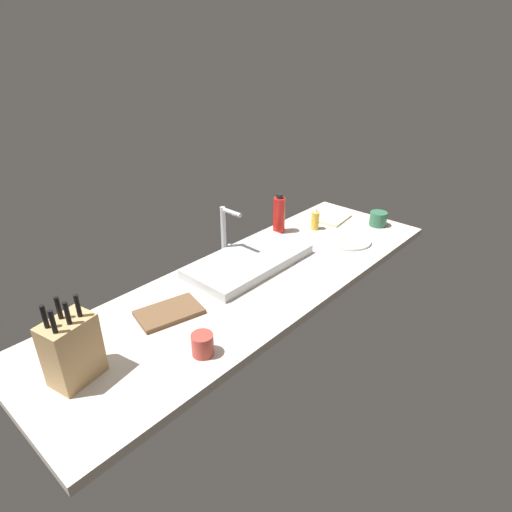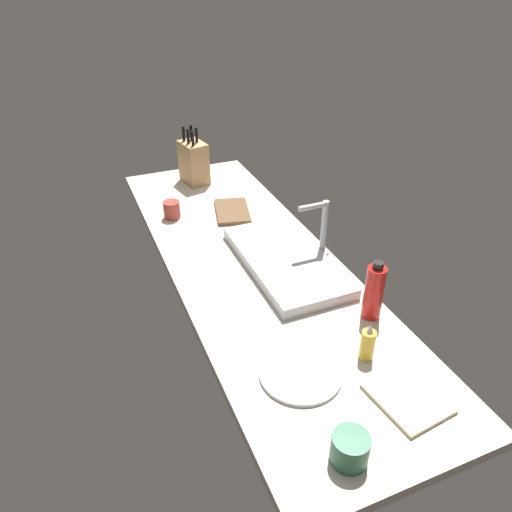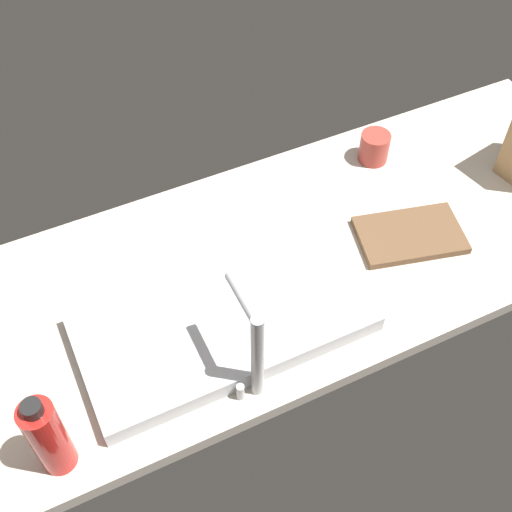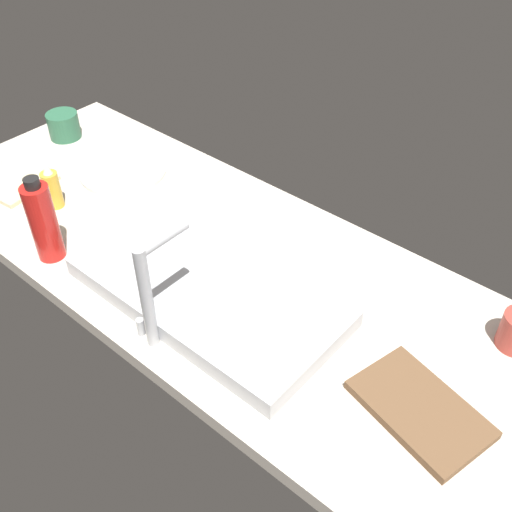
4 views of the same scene
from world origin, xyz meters
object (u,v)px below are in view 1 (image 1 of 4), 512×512
Objects in this scene: sink_basin at (249,261)px; water_bottle at (279,215)px; faucet at (226,228)px; ceramic_cup at (203,344)px; coffee_mug at (378,219)px; knife_block at (72,350)px; dinner_plate at (348,240)px; cutting_board at (169,312)px; soap_bottle at (315,220)px; dish_towel at (331,218)px.

sink_basin is 2.77× the size of water_bottle.
faucet is at bearing 177.92° from water_bottle.
ceramic_cup is (-54.01, -44.15, -10.12)cm from faucet.
water_bottle is 55.01cm from coffee_mug.
faucet is at bearing 155.77° from coffee_mug.
knife_block reaches higher than dinner_plate.
knife_block is at bearing -171.51° from cutting_board.
knife_block is at bearing 175.79° from dinner_plate.
water_bottle is 2.74× the size of ceramic_cup.
knife_block is at bearing -164.51° from faucet.
coffee_mug is at bearing -39.84° from soap_bottle.
ceramic_cup reaches higher than dinner_plate.
ceramic_cup is at bearing -151.09° from sink_basin.
ceramic_cup is (32.66, -20.12, -6.93)cm from knife_block.
water_bottle reaches higher than cutting_board.
knife_block is 1.34× the size of water_bottle.
faucet reaches higher than coffee_mug.
coffee_mug is at bearing -39.04° from water_bottle.
soap_bottle is 18.43cm from dish_towel.
knife_block is 38.98cm from ceramic_cup.
cutting_board is 1.21× the size of dish_towel.
ceramic_cup is (-124.41, -32.21, 3.22)cm from dish_towel.
cutting_board is 2.57× the size of coffee_mug.
knife_block is at bearing -175.60° from dish_towel.
knife_block is 3.09× the size of coffee_mug.
knife_block is 157.86cm from dish_towel.
knife_block is (-86.68, -9.70, 8.62)cm from sink_basin.
cutting_board is 100.53cm from soap_bottle.
soap_bottle is at bearing 16.11° from ceramic_cup.
dish_towel is (157.07, 12.08, -10.15)cm from knife_block.
coffee_mug reaches higher than dinner_plate.
soap_bottle is 0.59× the size of water_bottle.
dinner_plate is 1.21× the size of dish_towel.
water_bottle is (-15.59, 12.00, 4.39)cm from soap_bottle.
cutting_board is at bearing 172.13° from coffee_mug.
faucet reaches higher than ceramic_cup.
ceramic_cup is at bearing -103.71° from cutting_board.
cutting_board is at bearing -177.23° from soap_bottle.
knife_block is at bearing -175.62° from soap_bottle.
cutting_board is 128.46cm from coffee_mug.
coffee_mug is (9.14, -23.85, 3.21)cm from dish_towel.
cutting_board is at bearing -175.34° from sink_basin.
soap_bottle is 20.16cm from water_bottle.
faucet is at bearing 90.05° from sink_basin.
ceramic_cup is (-6.33, -25.94, 2.92)cm from cutting_board.
soap_bottle is at bearing -6.76° from knife_block.
sink_basin is at bearing 4.66° from cutting_board.
sink_basin is 82.39cm from coffee_mug.
water_bottle is at bearing -0.76° from knife_block.
cutting_board is (-47.68, -18.21, -13.04)cm from faucet.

